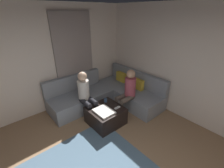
{
  "coord_description": "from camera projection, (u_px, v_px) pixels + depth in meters",
  "views": [
    {
      "loc": [
        0.98,
        -0.61,
        2.5
      ],
      "look_at": [
        -1.63,
        1.63,
        0.85
      ],
      "focal_mm": 24.67,
      "sensor_mm": 36.0,
      "label": 1
    }
  ],
  "objects": [
    {
      "name": "person_on_couch_back",
      "position": [
        127.0,
        91.0,
        3.91
      ],
      "size": [
        0.3,
        0.6,
        1.2
      ],
      "rotation": [
        0.0,
        0.0,
        3.14
      ],
      "color": "brown",
      "rests_on": "ground_plane"
    },
    {
      "name": "wall_back",
      "position": [
        209.0,
        71.0,
        3.26
      ],
      "size": [
        6.0,
        0.12,
        2.7
      ],
      "primitive_type": "cube",
      "color": "beige",
      "rests_on": "ground_plane"
    },
    {
      "name": "sectional_couch",
      "position": [
        108.0,
        94.0,
        4.52
      ],
      "size": [
        2.1,
        2.55,
        0.87
      ],
      "color": "gray",
      "rests_on": "ground_plane"
    },
    {
      "name": "folded_blanket",
      "position": [
        104.0,
        111.0,
        3.47
      ],
      "size": [
        0.44,
        0.36,
        0.04
      ],
      "primitive_type": "cube",
      "color": "white",
      "rests_on": "ottoman"
    },
    {
      "name": "ottoman",
      "position": [
        106.0,
        115.0,
        3.71
      ],
      "size": [
        0.76,
        0.76,
        0.42
      ],
      "primitive_type": "cube",
      "color": "black",
      "rests_on": "ground_plane"
    },
    {
      "name": "curtain_panel",
      "position": [
        75.0,
        60.0,
        4.28
      ],
      "size": [
        0.06,
        1.1,
        2.5
      ],
      "primitive_type": "cube",
      "color": "gray",
      "rests_on": "ground_plane"
    },
    {
      "name": "person_on_couch_side",
      "position": [
        86.0,
        94.0,
        3.76
      ],
      "size": [
        0.6,
        0.3,
        1.2
      ],
      "rotation": [
        0.0,
        0.0,
        -1.57
      ],
      "color": "black",
      "rests_on": "ground_plane"
    },
    {
      "name": "coffee_mug",
      "position": [
        106.0,
        100.0,
        3.86
      ],
      "size": [
        0.08,
        0.08,
        0.1
      ],
      "primitive_type": "cylinder",
      "color": "#334C72",
      "rests_on": "ottoman"
    },
    {
      "name": "wall_left",
      "position": [
        21.0,
        66.0,
        3.54
      ],
      "size": [
        0.12,
        6.0,
        2.7
      ],
      "primitive_type": "cube",
      "color": "beige",
      "rests_on": "ground_plane"
    },
    {
      "name": "game_remote",
      "position": [
        117.0,
        108.0,
        3.62
      ],
      "size": [
        0.05,
        0.15,
        0.02
      ],
      "primitive_type": "cube",
      "color": "white",
      "rests_on": "ottoman"
    }
  ]
}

